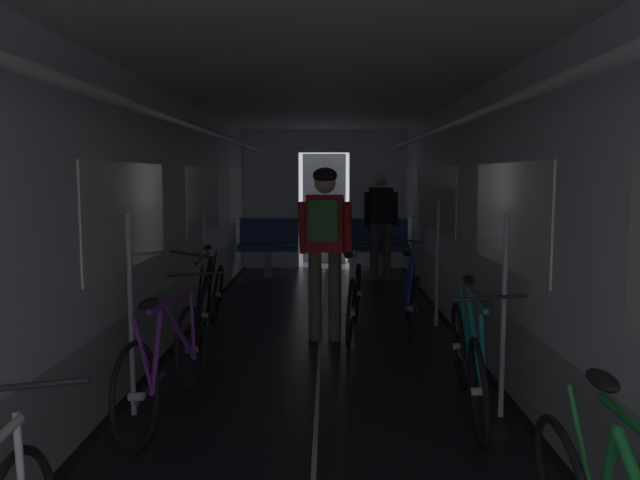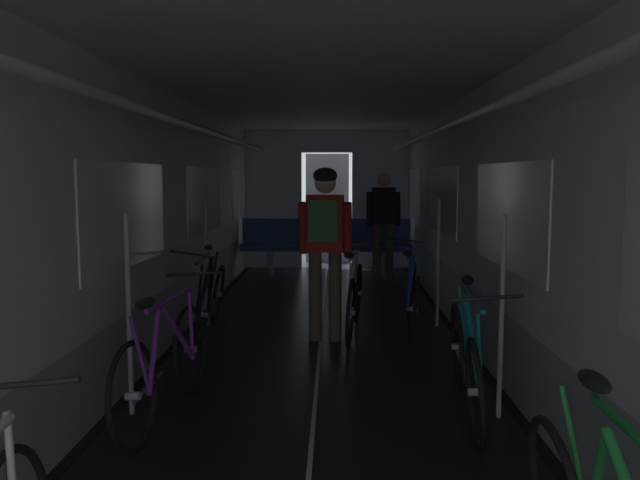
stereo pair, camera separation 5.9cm
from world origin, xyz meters
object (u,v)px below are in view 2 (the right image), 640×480
at_px(bench_seat_far_left, 271,242).
at_px(person_cyclist_aisle, 325,234).
at_px(bicycle_black, 211,299).
at_px(bicycle_purple, 165,363).
at_px(bicycle_teal, 466,359).
at_px(bicycle_blue, 412,295).
at_px(bench_seat_far_right, 381,242).
at_px(bicycle_silver_in_aisle, 354,298).
at_px(person_standing_near_bench, 383,219).

xyz_separation_m(bench_seat_far_left, person_cyclist_aisle, (0.95, -4.01, 0.50)).
height_order(bicycle_black, bicycle_purple, bicycle_black).
relative_size(bicycle_teal, bicycle_blue, 1.00).
bearing_deg(bench_seat_far_right, bicycle_blue, -88.90).
height_order(bicycle_teal, bicycle_black, bicycle_black).
bearing_deg(bicycle_silver_in_aisle, bicycle_purple, -120.57).
distance_m(bicycle_purple, person_standing_near_bench, 6.01).
bearing_deg(bicycle_black, bicycle_silver_in_aisle, 2.83).
bearing_deg(bicycle_teal, bicycle_black, 136.50).
xyz_separation_m(bench_seat_far_right, bicycle_silver_in_aisle, (-0.55, -3.74, -0.18)).
height_order(bicycle_blue, person_standing_near_bench, person_standing_near_bench).
distance_m(bench_seat_far_right, bicycle_blue, 3.56).
relative_size(bicycle_purple, person_standing_near_bench, 1.00).
relative_size(person_cyclist_aisle, bicycle_silver_in_aisle, 1.03).
xyz_separation_m(bicycle_purple, bicycle_silver_in_aisle, (1.36, 2.30, 0.00)).
height_order(bench_seat_far_left, bicycle_blue, same).
distance_m(bench_seat_far_left, person_standing_near_bench, 1.89).
distance_m(bicycle_black, bicycle_purple, 2.23).
bearing_deg(bicycle_blue, bicycle_silver_in_aisle, -163.14).
bearing_deg(bicycle_black, person_standing_near_bench, 59.33).
bearing_deg(bicycle_blue, bicycle_teal, -87.81).
bearing_deg(person_standing_near_bench, bicycle_silver_in_aisle, -99.35).
height_order(bicycle_teal, bicycle_purple, bicycle_teal).
height_order(bicycle_purple, person_cyclist_aisle, person_cyclist_aisle).
bearing_deg(bench_seat_far_left, bicycle_teal, -71.64).
bearing_deg(bench_seat_far_right, bicycle_teal, -88.47).
distance_m(bench_seat_far_left, bicycle_purple, 6.04).
distance_m(bicycle_purple, person_cyclist_aisle, 2.39).
height_order(bench_seat_far_left, bicycle_silver_in_aisle, bench_seat_far_left).
relative_size(bench_seat_far_left, bench_seat_far_right, 1.00).
xyz_separation_m(bench_seat_far_right, bicycle_teal, (0.16, -5.90, -0.19)).
relative_size(bench_seat_far_left, bicycle_blue, 0.58).
bearing_deg(bench_seat_far_right, bicycle_black, -118.10).
xyz_separation_m(bench_seat_far_left, bicycle_silver_in_aisle, (1.25, -3.74, -0.18)).
bearing_deg(bicycle_purple, bicycle_teal, 3.86).
bearing_deg(bench_seat_far_right, person_cyclist_aisle, -102.01).
xyz_separation_m(bicycle_purple, person_standing_near_bench, (1.91, 5.66, 0.59)).
distance_m(bicycle_teal, bicycle_purple, 2.07).
bearing_deg(bicycle_black, person_cyclist_aisle, -9.30).
relative_size(bicycle_black, bicycle_silver_in_aisle, 1.00).
bearing_deg(person_cyclist_aisle, bench_seat_far_right, 77.99).
height_order(bicycle_blue, bicycle_purple, bicycle_blue).
height_order(bicycle_blue, bicycle_silver_in_aisle, bicycle_blue).
xyz_separation_m(bicycle_teal, bicycle_black, (-2.20, 2.08, -0.00)).
height_order(bench_seat_far_right, person_standing_near_bench, person_standing_near_bench).
bearing_deg(bicycle_purple, bicycle_blue, 51.50).
bearing_deg(bicycle_blue, person_standing_near_bench, 91.18).
distance_m(bicycle_black, person_standing_near_bench, 4.04).
bearing_deg(bicycle_silver_in_aisle, bicycle_blue, 16.86).
height_order(bench_seat_far_right, person_cyclist_aisle, person_cyclist_aisle).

